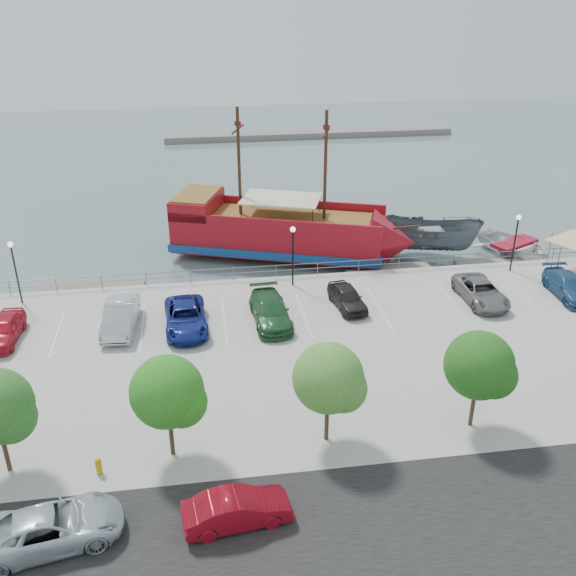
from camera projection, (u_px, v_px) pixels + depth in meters
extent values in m
plane|color=#506365|center=(309.00, 345.00, 39.14)|extent=(160.00, 160.00, 0.00)
cube|color=black|center=(383.00, 538.00, 24.48)|extent=(100.00, 8.00, 0.04)
cube|color=#989896|center=(347.00, 437.00, 29.81)|extent=(100.00, 4.00, 0.05)
cylinder|color=slate|center=(290.00, 265.00, 45.21)|extent=(50.00, 0.06, 0.06)
cylinder|color=slate|center=(290.00, 270.00, 45.38)|extent=(50.00, 0.06, 0.06)
cube|color=slate|center=(310.00, 134.00, 89.14)|extent=(40.00, 3.00, 0.80)
cube|color=maroon|center=(279.00, 233.00, 50.71)|extent=(17.12, 10.33, 2.66)
cube|color=navy|center=(279.00, 243.00, 51.10)|extent=(17.51, 10.72, 0.61)
cone|color=maroon|center=(393.00, 242.00, 49.14)|extent=(4.73, 5.72, 4.91)
cube|color=maroon|center=(197.00, 203.00, 50.98)|extent=(4.61, 5.85, 1.43)
cube|color=brown|center=(196.00, 194.00, 50.64)|extent=(4.28, 5.39, 0.12)
cube|color=brown|center=(285.00, 217.00, 50.02)|extent=(14.03, 8.72, 0.15)
cube|color=maroon|center=(285.00, 203.00, 52.13)|extent=(15.46, 5.71, 0.72)
cube|color=maroon|center=(272.00, 224.00, 47.81)|extent=(15.46, 5.71, 0.72)
cylinder|color=#382111|center=(325.00, 167.00, 47.66)|extent=(0.31, 0.31, 8.38)
cylinder|color=#382111|center=(239.00, 163.00, 48.82)|extent=(0.31, 0.31, 8.38)
cylinder|color=#382111|center=(326.00, 133.00, 46.53)|extent=(1.17, 2.93, 0.14)
cylinder|color=#382111|center=(238.00, 129.00, 47.70)|extent=(1.17, 2.93, 0.14)
cube|color=beige|center=(281.00, 199.00, 49.42)|extent=(6.89, 5.66, 0.12)
cylinder|color=#382111|center=(404.00, 227.00, 48.47)|extent=(2.45, 1.01, 0.60)
imported|color=#4C555D|center=(431.00, 238.00, 50.96)|extent=(8.35, 5.69, 3.03)
imported|color=silver|center=(514.00, 248.00, 51.34)|extent=(7.07, 7.92, 1.35)
cube|color=slate|center=(87.00, 291.00, 45.32)|extent=(7.96, 2.79, 0.45)
cube|color=gray|center=(390.00, 272.00, 48.27)|extent=(6.72, 2.73, 0.37)
cube|color=gray|center=(499.00, 265.00, 49.41)|extent=(6.80, 2.89, 0.38)
cylinder|color=slate|center=(550.00, 248.00, 47.44)|extent=(0.09, 0.09, 2.37)
cylinder|color=slate|center=(558.00, 263.00, 44.95)|extent=(0.09, 0.09, 2.37)
imported|color=#A6B4BB|center=(50.00, 527.00, 23.99)|extent=(5.77, 3.50, 1.50)
imported|color=maroon|center=(237.00, 509.00, 24.87)|extent=(4.41, 2.03, 1.40)
cylinder|color=#C3910A|center=(99.00, 468.00, 27.49)|extent=(0.27, 0.27, 0.67)
sphere|color=#C3910A|center=(98.00, 461.00, 27.33)|extent=(0.29, 0.29, 0.29)
cylinder|color=black|center=(17.00, 275.00, 41.21)|extent=(0.12, 0.12, 4.00)
sphere|color=#FFF2CC|center=(10.00, 244.00, 40.29)|extent=(0.36, 0.36, 0.36)
cylinder|color=black|center=(293.00, 258.00, 43.59)|extent=(0.12, 0.12, 4.00)
sphere|color=#FFF2CC|center=(293.00, 229.00, 42.67)|extent=(0.36, 0.36, 0.36)
cylinder|color=black|center=(514.00, 245.00, 45.71)|extent=(0.12, 0.12, 4.00)
sphere|color=#FFF2CC|center=(519.00, 217.00, 44.78)|extent=(0.36, 0.36, 0.36)
cylinder|color=#473321|center=(5.00, 450.00, 27.35)|extent=(0.20, 0.20, 2.20)
sphere|color=#275C20|center=(10.00, 417.00, 26.32)|extent=(2.20, 2.20, 2.20)
cylinder|color=#473321|center=(171.00, 435.00, 28.27)|extent=(0.20, 0.20, 2.20)
sphere|color=#246819|center=(167.00, 392.00, 27.26)|extent=(3.20, 3.20, 3.20)
sphere|color=#246819|center=(182.00, 402.00, 27.25)|extent=(2.20, 2.20, 2.20)
cylinder|color=#473321|center=(327.00, 420.00, 29.20)|extent=(0.20, 0.20, 2.20)
sphere|color=#3E732A|center=(328.00, 378.00, 28.19)|extent=(3.20, 3.20, 3.20)
sphere|color=#3E732A|center=(343.00, 388.00, 28.18)|extent=(2.20, 2.20, 2.20)
cylinder|color=#473321|center=(473.00, 406.00, 30.13)|extent=(0.20, 0.20, 2.20)
sphere|color=#1E4F16|center=(479.00, 365.00, 29.11)|extent=(3.20, 3.20, 3.20)
sphere|color=#1E4F16|center=(493.00, 375.00, 29.10)|extent=(2.20, 2.20, 2.20)
imported|color=red|center=(3.00, 329.00, 37.40)|extent=(1.99, 4.46, 1.49)
imported|color=#B3B7C0|center=(120.00, 316.00, 38.64)|extent=(2.10, 5.15, 1.66)
imported|color=navy|center=(186.00, 318.00, 38.68)|extent=(2.71, 5.44, 1.48)
imported|color=#265A30|center=(270.00, 311.00, 39.40)|extent=(2.42, 5.40, 1.54)
imported|color=black|center=(347.00, 297.00, 41.20)|extent=(2.20, 4.28, 1.39)
imported|color=slate|center=(481.00, 292.00, 41.93)|extent=(2.42, 5.09, 1.40)
imported|color=#26507C|center=(569.00, 286.00, 42.62)|extent=(2.26, 5.03, 1.43)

